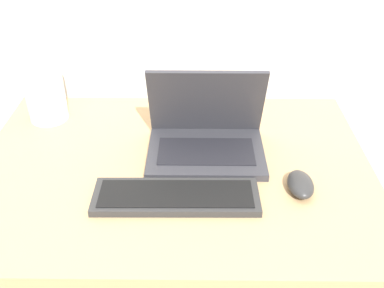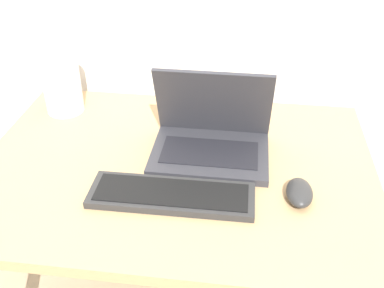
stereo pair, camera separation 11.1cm
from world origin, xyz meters
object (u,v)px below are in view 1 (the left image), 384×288
Objects in this scene: mouse at (300,184)px; laptop at (206,135)px; keyboard at (176,197)px; vase at (42,76)px.

laptop is at bearing 142.93° from mouse.
laptop is 2.98× the size of mouse.
keyboard is 1.35× the size of vase.
keyboard is at bearing -43.13° from vase.
mouse is (0.31, 0.04, 0.01)m from keyboard.
laptop is at bearing 70.69° from keyboard.
vase is at bearing 154.15° from mouse.
mouse is at bearing 7.26° from keyboard.
laptop is 0.53m from vase.
laptop is 0.23m from keyboard.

